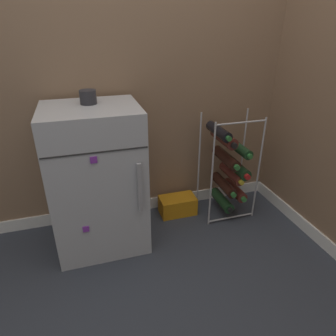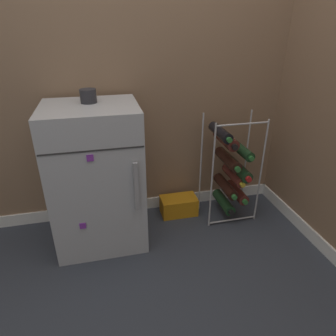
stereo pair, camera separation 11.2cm
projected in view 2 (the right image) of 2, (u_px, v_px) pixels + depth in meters
The scene contains 6 objects.
ground_plane at pixel (172, 251), 1.95m from camera, with size 14.00×14.00×0.00m, color #333842.
wall_back at pixel (151, 40), 1.90m from camera, with size 6.91×0.07×2.50m.
mini_fridge at pixel (97, 177), 1.88m from camera, with size 0.55×0.50×0.92m.
wine_rack at pixel (230, 169), 2.16m from camera, with size 0.37×0.33×0.78m.
soda_box at pixel (179, 205), 2.30m from camera, with size 0.27×0.16×0.14m.
fridge_top_cup at pixel (88, 96), 1.72m from camera, with size 0.09×0.09×0.08m.
Camera 2 is at (-0.37, -1.47, 1.34)m, focal length 32.00 mm.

